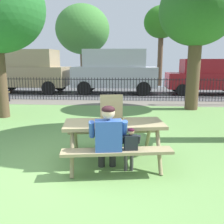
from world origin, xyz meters
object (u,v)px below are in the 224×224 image
Objects in this scene: parked_car_center at (207,76)px; far_tree_midleft at (83,30)px; tree_midground_left at (197,13)px; picnic_table_foreground at (114,131)px; child_at_table at (130,146)px; far_tree_center at (161,23)px; pizza_box_open at (112,117)px; adult_at_table at (108,137)px; parked_car_left at (115,70)px; parked_car_far_left at (27,70)px.

far_tree_midleft is (-7.74, 4.54, 3.03)m from parked_car_center.
parked_car_center is at bearing 67.26° from tree_midground_left.
picnic_table_foreground is 2.42× the size of child_at_table.
pizza_box_open is at bearing -100.11° from far_tree_center.
picnic_table_foreground is 14.95m from far_tree_center.
adult_at_table is 0.25× the size of parked_car_left.
parked_car_far_left is at bearing -150.86° from far_tree_center.
picnic_table_foreground is 14.98m from far_tree_midleft.
parked_car_left is (-0.86, 10.18, 0.80)m from child_at_table.
far_tree_center is at bearing 80.15° from adult_at_table.
parked_car_far_left is at bearing -180.00° from parked_car_left.
parked_car_far_left is at bearing -118.37° from far_tree_midleft.
parked_car_left is (-0.53, 9.64, 0.44)m from pizza_box_open.
tree_midground_left is 0.86× the size of far_tree_center.
parked_car_left is (-0.50, 10.20, 0.65)m from adult_at_table.
parked_car_center is at bearing 64.89° from picnic_table_foreground.
pizza_box_open reaches higher than child_at_table.
adult_at_table is (-0.03, -0.56, -0.20)m from pizza_box_open.
child_at_table is at bearing -98.49° from far_tree_center.
pizza_box_open reaches higher than adult_at_table.
adult_at_table is 15.44m from far_tree_center.
far_tree_midleft reaches higher than pizza_box_open.
child_at_table is at bearing -112.54° from tree_midground_left.
parked_car_center is 9.48m from far_tree_midleft.
adult_at_table is 7.03m from tree_midground_left.
adult_at_table is 0.27× the size of parked_car_center.
adult_at_table is at bearing -99.85° from far_tree_center.
far_tree_center is (2.56, 14.74, 3.79)m from adult_at_table.
far_tree_center is at bearing 81.51° from child_at_table.
far_tree_midleft is (-3.20, 14.23, 3.44)m from picnic_table_foreground.
parked_car_far_left is 5.09m from parked_car_left.
parked_car_far_left is (-5.66, 9.68, 0.71)m from picnic_table_foreground.
far_tree_center is at bearing 91.24° from tree_midground_left.
parked_car_far_left is (-5.62, 9.64, 0.44)m from pizza_box_open.
tree_midground_left is at bearing -56.68° from far_tree_midleft.
far_tree_midleft is at bearing 102.69° from picnic_table_foreground.
parked_car_center is 0.76× the size of far_tree_midleft.
parked_car_far_left is at bearing 120.30° from picnic_table_foreground.
far_tree_center is (2.53, 14.18, 3.58)m from pizza_box_open.
pizza_box_open is at bearing -59.74° from parked_car_far_left.
parked_car_center is (1.85, 4.42, -2.55)m from tree_midground_left.
picnic_table_foreground is at bearing -115.11° from parked_car_center.
pizza_box_open is at bearing 86.78° from adult_at_table.
adult_at_table is 0.24× the size of tree_midground_left.
child_at_table is (0.30, -0.49, -0.09)m from picnic_table_foreground.
far_tree_midleft is at bearing 123.32° from tree_midground_left.
picnic_table_foreground is at bearing 82.65° from adult_at_table.
parked_car_far_left is 0.84× the size of far_tree_center.
far_tree_center reaches higher than tree_midground_left.
adult_at_table is at bearing -87.19° from parked_car_left.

